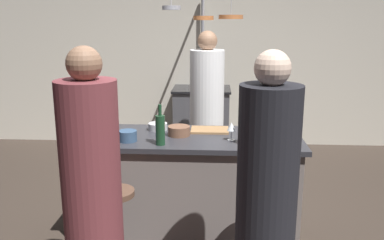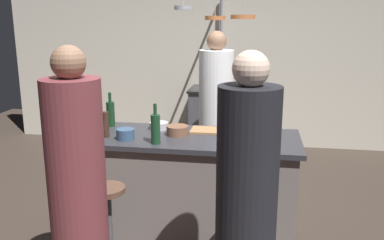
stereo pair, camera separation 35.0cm
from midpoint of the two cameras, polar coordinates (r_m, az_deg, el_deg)
name	(u,v)px [view 2 (the right image)]	position (r m, az deg, el deg)	size (l,w,h in m)	color
ground_plane	(189,235)	(3.73, 2.40, -15.67)	(9.00, 9.00, 0.00)	#382D26
back_wall	(222,56)	(6.11, 5.79, 8.74)	(6.40, 0.16, 2.60)	beige
kitchen_island	(189,187)	(3.53, 2.48, -9.27)	(1.80, 0.72, 0.90)	slate
stove_range	(218,119)	(5.86, 5.34, 0.05)	(0.80, 0.64, 0.89)	#47474C
chef	(216,118)	(4.45, 5.53, 0.23)	(0.36, 0.36, 1.72)	white
bar_stool_left	(109,226)	(3.11, -8.17, -14.37)	(0.28, 0.28, 0.68)	#4C4C51
guest_left	(78,192)	(2.66, -11.85, -9.79)	(0.36, 0.36, 1.69)	brown
bar_stool_right	(251,238)	(2.99, 11.58, -15.72)	(0.28, 0.28, 0.68)	#4C4C51
guest_right	(246,207)	(2.48, 11.59, -11.79)	(0.35, 0.35, 1.68)	black
overhead_pot_rack	(219,33)	(5.13, 5.76, 11.88)	(0.89, 1.48, 2.17)	gray
cutting_board	(210,130)	(3.53, 5.32, -1.49)	(0.32, 0.22, 0.02)	#997047
pepper_mill	(106,125)	(3.37, -8.89, -0.66)	(0.05, 0.05, 0.21)	#382319
wine_bottle_amber	(262,119)	(3.50, 12.48, 0.10)	(0.07, 0.07, 0.32)	brown
wine_bottle_green	(156,128)	(3.15, -1.89, -1.20)	(0.07, 0.07, 0.31)	#193D23
wine_bottle_red	(111,113)	(3.71, -8.53, 0.89)	(0.07, 0.07, 0.30)	#143319
wine_bottle_rose	(242,130)	(3.12, 10.15, -1.43)	(0.07, 0.07, 0.33)	#B78C8E
wine_glass_near_left_guest	(99,127)	(3.31, -9.72, -0.95)	(0.07, 0.07, 0.15)	silver
wine_glass_by_chef	(228,128)	(3.24, 8.09, -1.21)	(0.07, 0.07, 0.15)	silver
mixing_bowl_steel	(159,126)	(3.59, -1.83, -0.82)	(0.16, 0.16, 0.06)	#B7B7BC
mixing_bowl_wooden	(178,130)	(3.40, 0.93, -1.49)	(0.18, 0.18, 0.08)	brown
mixing_bowl_blue	(125,134)	(3.30, -6.19, -1.98)	(0.14, 0.14, 0.08)	#334C6B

